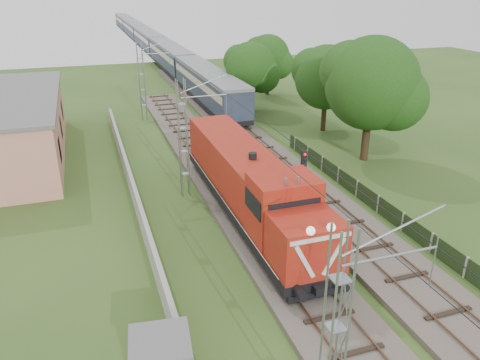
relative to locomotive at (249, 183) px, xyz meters
name	(u,v)px	position (x,y,z in m)	size (l,w,h in m)	color
ground	(300,286)	(0.00, -7.42, -2.38)	(140.00, 140.00, 0.00)	#2A491B
track_main	(251,218)	(0.00, -0.42, -2.20)	(4.20, 70.00, 0.45)	#6B6054
track_side	(255,145)	(5.00, 12.58, -2.20)	(4.20, 80.00, 0.45)	#6B6054
catenary	(184,139)	(-2.95, 4.58, 1.67)	(3.31, 70.00, 8.00)	gray
boundary_wall	(134,192)	(-6.50, 4.58, -1.63)	(0.25, 40.00, 1.50)	#9E9E99
station_building	(9,127)	(-15.00, 16.58, 0.25)	(8.40, 20.40, 5.22)	tan
fence	(403,222)	(8.00, -4.42, -1.78)	(0.12, 32.00, 1.20)	black
locomotive	(249,183)	(0.00, 0.00, 0.00)	(3.23, 18.45, 4.69)	black
coach_rake	(148,39)	(5.00, 75.33, 0.20)	(3.13, 116.98, 3.62)	black
signal_post	(303,173)	(2.90, -1.26, 0.78)	(0.51, 0.40, 4.60)	black
tree_a	(373,85)	(12.57, 6.73, 3.81)	(7.66, 7.29, 9.93)	#3E2B19
tree_b	(327,78)	(13.17, 15.06, 2.77)	(6.36, 6.06, 8.25)	#3E2B19
tree_c	(251,68)	(9.08, 24.86, 2.34)	(5.84, 5.56, 7.57)	#3E2B19
tree_d	(268,57)	(13.84, 31.66, 2.32)	(5.81, 5.53, 7.53)	#3E2B19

